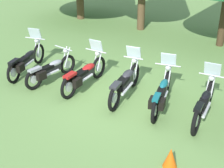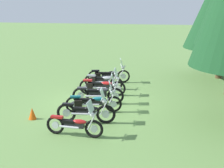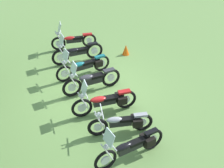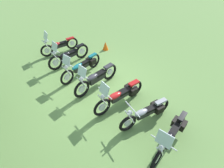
{
  "view_description": "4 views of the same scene",
  "coord_description": "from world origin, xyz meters",
  "px_view_note": "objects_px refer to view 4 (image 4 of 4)",
  "views": [
    {
      "loc": [
        4.08,
        -7.72,
        5.01
      ],
      "look_at": [
        -0.17,
        -0.13,
        0.51
      ],
      "focal_mm": 54.21,
      "sensor_mm": 36.0,
      "label": 1
    },
    {
      "loc": [
        14.4,
        2.93,
        4.93
      ],
      "look_at": [
        -0.19,
        0.78,
        0.88
      ],
      "focal_mm": 53.63,
      "sensor_mm": 36.0,
      "label": 2
    },
    {
      "loc": [
        -9.99,
        2.84,
        7.4
      ],
      "look_at": [
        -0.61,
        -0.39,
        0.65
      ],
      "focal_mm": 52.95,
      "sensor_mm": 36.0,
      "label": 3
    },
    {
      "loc": [
        -4.96,
        3.54,
        5.37
      ],
      "look_at": [
        -0.68,
        -0.02,
        0.57
      ],
      "focal_mm": 29.71,
      "sensor_mm": 36.0,
      "label": 4
    }
  ],
  "objects_px": {
    "motorcycle_2": "(120,95)",
    "traffic_cone": "(105,46)",
    "motorcycle_1": "(146,113)",
    "motorcycle_3": "(96,78)",
    "motorcycle_0": "(171,136)",
    "motorcycle_4": "(82,66)",
    "motorcycle_5": "(69,55)",
    "motorcycle_6": "(59,45)"
  },
  "relations": [
    {
      "from": "motorcycle_1",
      "to": "motorcycle_3",
      "type": "xyz_separation_m",
      "value": [
        2.58,
        0.28,
        0.07
      ]
    },
    {
      "from": "motorcycle_2",
      "to": "motorcycle_4",
      "type": "relative_size",
      "value": 0.99
    },
    {
      "from": "motorcycle_0",
      "to": "motorcycle_1",
      "type": "height_order",
      "value": "motorcycle_0"
    },
    {
      "from": "motorcycle_5",
      "to": "motorcycle_2",
      "type": "bearing_deg",
      "value": 88.0
    },
    {
      "from": "motorcycle_1",
      "to": "motorcycle_3",
      "type": "distance_m",
      "value": 2.59
    },
    {
      "from": "motorcycle_3",
      "to": "motorcycle_5",
      "type": "height_order",
      "value": "motorcycle_5"
    },
    {
      "from": "motorcycle_5",
      "to": "motorcycle_3",
      "type": "bearing_deg",
      "value": 85.95
    },
    {
      "from": "motorcycle_3",
      "to": "motorcycle_4",
      "type": "height_order",
      "value": "motorcycle_3"
    },
    {
      "from": "motorcycle_1",
      "to": "motorcycle_6",
      "type": "distance_m",
      "value": 6.2
    },
    {
      "from": "motorcycle_2",
      "to": "traffic_cone",
      "type": "bearing_deg",
      "value": -119.15
    },
    {
      "from": "motorcycle_4",
      "to": "traffic_cone",
      "type": "height_order",
      "value": "motorcycle_4"
    },
    {
      "from": "traffic_cone",
      "to": "motorcycle_2",
      "type": "bearing_deg",
      "value": 149.24
    },
    {
      "from": "motorcycle_1",
      "to": "traffic_cone",
      "type": "xyz_separation_m",
      "value": [
        4.85,
        -2.01,
        -0.19
      ]
    },
    {
      "from": "motorcycle_0",
      "to": "motorcycle_6",
      "type": "height_order",
      "value": "motorcycle_0"
    },
    {
      "from": "motorcycle_1",
      "to": "motorcycle_4",
      "type": "height_order",
      "value": "motorcycle_4"
    },
    {
      "from": "motorcycle_0",
      "to": "motorcycle_6",
      "type": "distance_m",
      "value": 7.34
    },
    {
      "from": "motorcycle_1",
      "to": "motorcycle_4",
      "type": "distance_m",
      "value": 3.74
    },
    {
      "from": "motorcycle_0",
      "to": "motorcycle_6",
      "type": "bearing_deg",
      "value": -101.75
    },
    {
      "from": "motorcycle_4",
      "to": "traffic_cone",
      "type": "xyz_separation_m",
      "value": [
        1.12,
        -2.26,
        -0.23
      ]
    },
    {
      "from": "motorcycle_4",
      "to": "motorcycle_1",
      "type": "bearing_deg",
      "value": 83.6
    },
    {
      "from": "motorcycle_1",
      "to": "motorcycle_5",
      "type": "bearing_deg",
      "value": -77.76
    },
    {
      "from": "motorcycle_5",
      "to": "motorcycle_6",
      "type": "distance_m",
      "value": 1.28
    },
    {
      "from": "motorcycle_2",
      "to": "motorcycle_4",
      "type": "xyz_separation_m",
      "value": [
        2.54,
        0.08,
        -0.01
      ]
    },
    {
      "from": "motorcycle_4",
      "to": "motorcycle_2",
      "type": "bearing_deg",
      "value": 81.51
    },
    {
      "from": "motorcycle_0",
      "to": "motorcycle_3",
      "type": "height_order",
      "value": "motorcycle_3"
    },
    {
      "from": "motorcycle_0",
      "to": "motorcycle_3",
      "type": "relative_size",
      "value": 1.0
    },
    {
      "from": "motorcycle_1",
      "to": "traffic_cone",
      "type": "bearing_deg",
      "value": -103.11
    },
    {
      "from": "motorcycle_2",
      "to": "motorcycle_3",
      "type": "bearing_deg",
      "value": -83.78
    },
    {
      "from": "motorcycle_4",
      "to": "motorcycle_6",
      "type": "distance_m",
      "value": 2.47
    },
    {
      "from": "motorcycle_0",
      "to": "motorcycle_3",
      "type": "bearing_deg",
      "value": -99.36
    },
    {
      "from": "motorcycle_4",
      "to": "traffic_cone",
      "type": "distance_m",
      "value": 2.53
    },
    {
      "from": "traffic_cone",
      "to": "motorcycle_3",
      "type": "bearing_deg",
      "value": 134.79
    },
    {
      "from": "motorcycle_5",
      "to": "motorcycle_6",
      "type": "bearing_deg",
      "value": -98.96
    },
    {
      "from": "motorcycle_1",
      "to": "motorcycle_0",
      "type": "bearing_deg",
      "value": 92.3
    },
    {
      "from": "motorcycle_5",
      "to": "motorcycle_0",
      "type": "bearing_deg",
      "value": 87.86
    },
    {
      "from": "motorcycle_1",
      "to": "motorcycle_2",
      "type": "distance_m",
      "value": 1.2
    },
    {
      "from": "motorcycle_6",
      "to": "motorcycle_3",
      "type": "bearing_deg",
      "value": 93.2
    },
    {
      "from": "motorcycle_2",
      "to": "motorcycle_5",
      "type": "distance_m",
      "value": 3.74
    },
    {
      "from": "motorcycle_0",
      "to": "motorcycle_3",
      "type": "xyz_separation_m",
      "value": [
        3.71,
        0.14,
        0.03
      ]
    },
    {
      "from": "motorcycle_2",
      "to": "motorcycle_3",
      "type": "xyz_separation_m",
      "value": [
        1.39,
        0.11,
        0.02
      ]
    },
    {
      "from": "motorcycle_0",
      "to": "motorcycle_3",
      "type": "distance_m",
      "value": 3.72
    },
    {
      "from": "motorcycle_0",
      "to": "motorcycle_2",
      "type": "xyz_separation_m",
      "value": [
        2.32,
        0.03,
        0.01
      ]
    }
  ]
}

